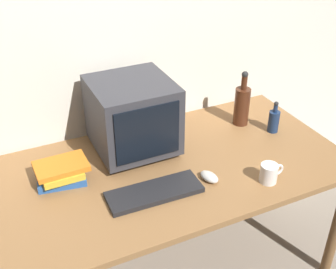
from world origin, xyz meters
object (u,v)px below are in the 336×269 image
at_px(crt_monitor, 133,116).
at_px(mug, 269,173).
at_px(bottle_tall, 242,105).
at_px(computer_mouse, 209,177).
at_px(bottle_short, 274,120).
at_px(keyboard, 154,192).
at_px(book_stack, 61,172).

bearing_deg(crt_monitor, mug, -47.94).
bearing_deg(bottle_tall, crt_monitor, 179.16).
bearing_deg(mug, computer_mouse, 152.97).
bearing_deg(bottle_short, bottle_tall, 127.37).
distance_m(computer_mouse, bottle_short, 0.58).
bearing_deg(mug, bottle_tall, 70.43).
bearing_deg(computer_mouse, crt_monitor, 105.84).
bearing_deg(keyboard, crt_monitor, 84.07).
height_order(keyboard, computer_mouse, computer_mouse).
relative_size(bottle_tall, mug, 2.61).
xyz_separation_m(bottle_tall, mug, (-0.18, -0.50, -0.07)).
height_order(crt_monitor, mug, crt_monitor).
height_order(keyboard, bottle_short, bottle_short).
relative_size(bottle_tall, bottle_short, 1.75).
distance_m(bottle_tall, book_stack, 1.03).
xyz_separation_m(keyboard, bottle_short, (0.80, 0.21, 0.05)).
xyz_separation_m(crt_monitor, book_stack, (-0.39, -0.10, -0.15)).
bearing_deg(crt_monitor, bottle_tall, -0.84).
distance_m(crt_monitor, book_stack, 0.43).
distance_m(keyboard, bottle_tall, 0.78).
height_order(crt_monitor, computer_mouse, crt_monitor).
distance_m(bottle_tall, mug, 0.53).
bearing_deg(book_stack, mug, -25.67).
bearing_deg(bottle_short, computer_mouse, -156.58).
relative_size(crt_monitor, bottle_tall, 1.24).
relative_size(crt_monitor, computer_mouse, 3.89).
height_order(bottle_tall, book_stack, bottle_tall).
distance_m(keyboard, bottle_short, 0.83).
distance_m(computer_mouse, bottle_tall, 0.57).
distance_m(crt_monitor, computer_mouse, 0.47).
xyz_separation_m(bottle_tall, book_stack, (-1.02, -0.09, -0.07)).
xyz_separation_m(keyboard, mug, (0.51, -0.14, 0.03)).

